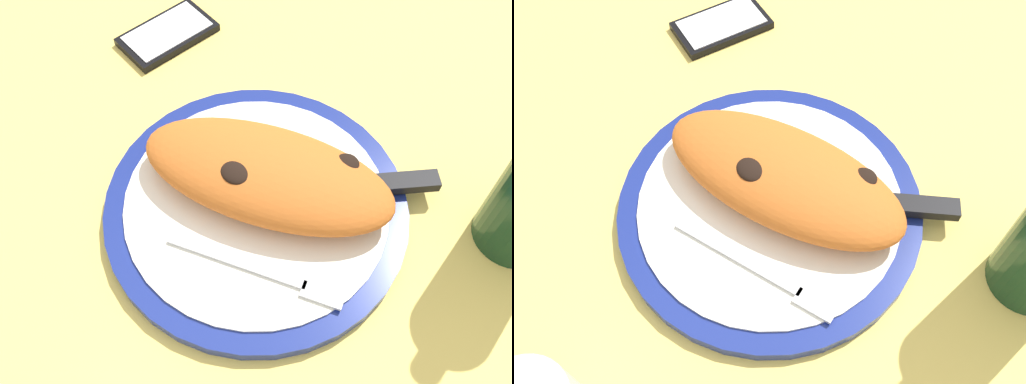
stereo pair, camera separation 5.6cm
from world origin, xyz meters
The scene contains 6 objects.
ground_plane centered at (0.00, 0.00, -1.50)cm, with size 150.00×150.00×3.00cm, color #EACC60.
plate centered at (0.00, 0.00, 0.90)cm, with size 30.80×30.80×1.87cm.
calzone centered at (0.56, 1.90, 4.51)cm, with size 26.32×12.87×5.23cm.
fork centered at (3.35, -7.19, 2.07)cm, with size 18.03×2.98×0.40cm.
knife centered at (9.83, 4.51, 2.38)cm, with size 21.83×10.01×1.20cm.
smartphone centered at (-17.86, 21.43, 0.56)cm, with size 11.92×13.42×1.16cm.
Camera 1 is at (8.28, -28.51, 51.47)cm, focal length 40.32 mm.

